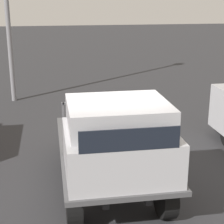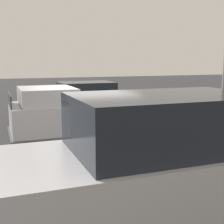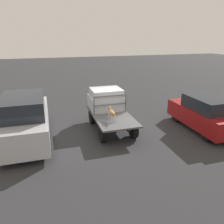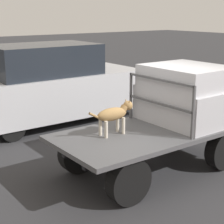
# 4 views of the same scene
# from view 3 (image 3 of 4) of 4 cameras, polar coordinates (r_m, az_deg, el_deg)

# --- Properties ---
(ground_plane) EXTENTS (80.00, 80.00, 0.00)m
(ground_plane) POSITION_cam_3_polar(r_m,az_deg,el_deg) (11.29, -0.23, -4.60)
(ground_plane) COLOR #2D2D30
(flatbed_truck) EXTENTS (3.74, 1.82, 0.83)m
(flatbed_truck) POSITION_cam_3_polar(r_m,az_deg,el_deg) (11.06, -0.24, -1.81)
(flatbed_truck) COLOR black
(flatbed_truck) RESTS_ON ground
(truck_cab) EXTENTS (1.59, 1.70, 1.12)m
(truck_cab) POSITION_cam_3_polar(r_m,az_deg,el_deg) (11.72, -1.63, 3.37)
(truck_cab) COLOR #B7B7BC
(truck_cab) RESTS_ON flatbed_truck
(truck_headboard) EXTENTS (0.04, 1.70, 0.94)m
(truck_headboard) POSITION_cam_3_polar(r_m,az_deg,el_deg) (10.93, -0.49, 2.65)
(truck_headboard) COLOR #4C4C4F
(truck_headboard) RESTS_ON flatbed_truck
(dog) EXTENTS (0.97, 0.23, 0.61)m
(dog) POSITION_cam_3_polar(r_m,az_deg,el_deg) (10.14, -0.10, -0.13)
(dog) COLOR beige
(dog) RESTS_ON flatbed_truck
(parked_sedan) EXTENTS (4.01, 1.80, 1.73)m
(parked_sedan) POSITION_cam_3_polar(r_m,az_deg,el_deg) (12.01, 23.06, -0.30)
(parked_sedan) COLOR black
(parked_sedan) RESTS_ON ground
(parked_pickup_far) EXTENTS (4.97, 1.95, 2.14)m
(parked_pickup_far) POSITION_cam_3_polar(r_m,az_deg,el_deg) (10.56, -21.68, -1.73)
(parked_pickup_far) COLOR black
(parked_pickup_far) RESTS_ON ground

